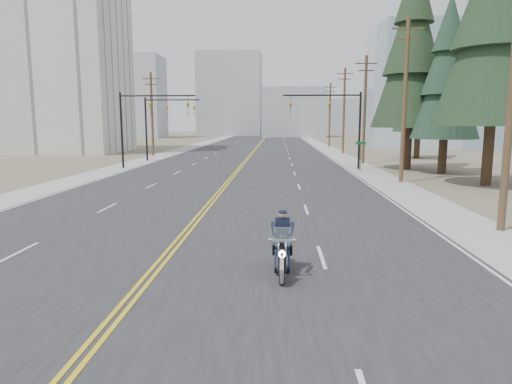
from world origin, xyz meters
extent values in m
plane|color=#776D56|center=(0.00, 0.00, 0.00)|extent=(400.00, 400.00, 0.00)
cube|color=#303033|center=(0.00, 70.00, 0.01)|extent=(20.00, 200.00, 0.01)
cube|color=#A5A5A0|center=(-11.50, 70.00, 0.01)|extent=(3.00, 200.00, 0.01)
cube|color=#A5A5A0|center=(11.50, 70.00, 0.01)|extent=(3.00, 200.00, 0.01)
cylinder|color=black|center=(-11.00, 32.00, 3.50)|extent=(0.20, 0.20, 7.00)
cylinder|color=black|center=(-7.50, 32.00, 6.70)|extent=(7.00, 0.14, 0.14)
imported|color=#BF8C0C|center=(-8.20, 32.00, 6.05)|extent=(0.21, 0.26, 1.30)
imported|color=#BF8C0C|center=(-4.70, 32.00, 6.05)|extent=(0.21, 0.26, 1.30)
cylinder|color=black|center=(11.00, 32.00, 3.50)|extent=(0.20, 0.20, 7.00)
cylinder|color=black|center=(7.50, 32.00, 6.70)|extent=(7.00, 0.14, 0.14)
imported|color=#BF8C0C|center=(8.20, 32.00, 6.05)|extent=(0.21, 0.26, 1.30)
imported|color=#BF8C0C|center=(4.70, 32.00, 6.05)|extent=(0.21, 0.26, 1.30)
cylinder|color=black|center=(-11.00, 40.00, 3.50)|extent=(0.20, 0.20, 7.00)
cylinder|color=black|center=(-8.00, 40.00, 6.70)|extent=(6.00, 0.14, 0.14)
imported|color=#BF8C0C|center=(-8.60, 40.00, 6.05)|extent=(0.21, 0.26, 1.30)
imported|color=#BF8C0C|center=(-5.60, 40.00, 6.05)|extent=(0.21, 0.26, 1.30)
cylinder|color=black|center=(10.80, 30.00, 1.30)|extent=(0.06, 0.06, 2.60)
cube|color=#0C5926|center=(10.80, 30.00, 2.50)|extent=(0.90, 0.03, 0.25)
cylinder|color=brown|center=(12.50, 8.00, 5.50)|extent=(0.30, 0.30, 11.00)
cylinder|color=brown|center=(12.50, 23.00, 5.75)|extent=(0.30, 0.30, 11.50)
cube|color=brown|center=(12.50, 23.00, 10.70)|extent=(2.20, 0.12, 0.12)
cube|color=brown|center=(12.50, 23.00, 10.00)|extent=(1.60, 0.12, 0.12)
cylinder|color=brown|center=(12.50, 38.00, 5.50)|extent=(0.30, 0.30, 11.00)
cube|color=brown|center=(12.50, 38.00, 10.20)|extent=(2.20, 0.12, 0.12)
cube|color=brown|center=(12.50, 38.00, 9.50)|extent=(1.60, 0.12, 0.12)
cylinder|color=brown|center=(12.50, 53.00, 5.75)|extent=(0.30, 0.30, 11.50)
cube|color=brown|center=(12.50, 53.00, 10.70)|extent=(2.20, 0.12, 0.12)
cube|color=brown|center=(12.50, 53.00, 10.00)|extent=(1.60, 0.12, 0.12)
cylinder|color=brown|center=(12.50, 70.00, 5.50)|extent=(0.30, 0.30, 11.00)
cube|color=brown|center=(12.50, 70.00, 10.20)|extent=(2.20, 0.12, 0.12)
cube|color=brown|center=(12.50, 70.00, 9.50)|extent=(1.60, 0.12, 0.12)
cylinder|color=brown|center=(-12.50, 48.00, 5.25)|extent=(0.30, 0.30, 10.50)
cube|color=brown|center=(-12.50, 48.00, 9.70)|extent=(2.20, 0.12, 0.12)
cube|color=brown|center=(-12.50, 48.00, 9.00)|extent=(1.60, 0.12, 0.12)
cube|color=silver|center=(-28.00, 55.00, 15.00)|extent=(18.00, 14.00, 30.00)
cube|color=#9EB5CC|center=(32.00, 70.00, 10.00)|extent=(24.00, 16.00, 20.00)
cube|color=#B7BCC6|center=(-35.00, 115.00, 11.00)|extent=(14.00, 12.00, 22.00)
cube|color=#ADB2B7|center=(8.00, 125.00, 7.00)|extent=(18.00, 14.00, 14.00)
cube|color=#B7BCC6|center=(40.00, 110.00, 9.00)|extent=(16.00, 12.00, 18.00)
cube|color=#ADB2B7|center=(-12.00, 140.00, 13.00)|extent=(20.00, 15.00, 26.00)
cube|color=#B7BCC6|center=(25.00, 150.00, 6.00)|extent=(14.00, 14.00, 12.00)
cube|color=#ADB2B7|center=(-50.00, 130.00, 8.00)|extent=(12.00, 12.00, 16.00)
cylinder|color=#382619|center=(17.87, 21.54, 2.03)|extent=(0.79, 0.79, 4.05)
cone|color=#183018|center=(17.87, 21.54, 10.14)|extent=(7.66, 7.66, 12.16)
cylinder|color=#382619|center=(17.45, 28.91, 1.46)|extent=(0.64, 0.64, 2.93)
cone|color=#1A3422|center=(17.45, 28.91, 7.32)|extent=(5.49, 5.49, 8.78)
cone|color=#1A3422|center=(17.45, 28.91, 9.81)|extent=(4.12, 4.12, 6.59)
cone|color=#1A3422|center=(17.45, 28.91, 12.30)|extent=(2.75, 2.75, 4.69)
cylinder|color=#382619|center=(15.53, 32.50, 1.90)|extent=(0.67, 0.67, 3.81)
cone|color=black|center=(15.53, 32.50, 9.52)|extent=(6.86, 6.86, 11.43)
cone|color=black|center=(15.53, 32.50, 12.76)|extent=(5.14, 5.14, 8.57)
cylinder|color=#382619|center=(20.22, 45.36, 1.58)|extent=(0.74, 0.74, 3.17)
cone|color=#19331F|center=(20.22, 45.36, 7.92)|extent=(5.91, 5.91, 9.50)
cone|color=#19331F|center=(20.22, 45.36, 10.61)|extent=(4.44, 4.44, 7.13)
cone|color=#19331F|center=(20.22, 45.36, 13.31)|extent=(2.96, 2.96, 5.07)
camera|label=1|loc=(3.57, -10.22, 4.31)|focal=32.00mm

